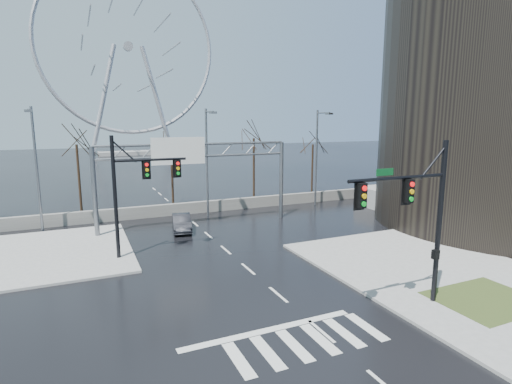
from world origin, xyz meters
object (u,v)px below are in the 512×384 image
signal_mast_far (133,185)px  sign_gantry (192,166)px  car (182,223)px  ferris_wheel (128,54)px  signal_mast_near (420,209)px

signal_mast_far → sign_gantry: 8.14m
car → ferris_wheel: bearing=95.5°
signal_mast_far → car: bearing=50.8°
signal_mast_near → car: bearing=110.2°
signal_mast_far → ferris_wheel: bearing=82.8°
ferris_wheel → signal_mast_near: bearing=-89.9°
signal_mast_near → ferris_wheel: size_ratio=0.16×
sign_gantry → ferris_wheel: ferris_wheel is taller
signal_mast_far → car: 7.95m
ferris_wheel → car: bearing=-94.7°
signal_mast_near → ferris_wheel: (-0.14, 99.04, 21.26)m
sign_gantry → ferris_wheel: bearing=86.2°
signal_mast_near → ferris_wheel: 101.29m
ferris_wheel → car: size_ratio=12.43×
sign_gantry → ferris_wheel: size_ratio=0.32×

